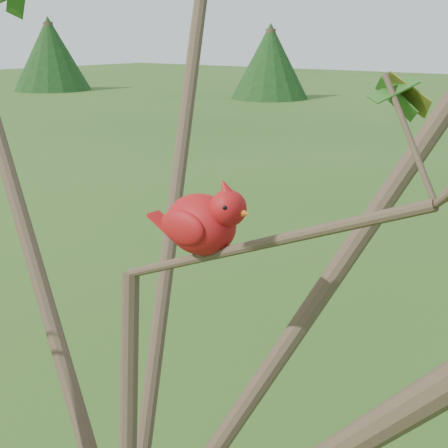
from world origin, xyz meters
name	(u,v)px	position (x,y,z in m)	size (l,w,h in m)	color
crabapple_tree	(104,209)	(0.03, -0.02, 2.12)	(2.35, 2.05, 2.95)	#3A2B1F
cardinal	(204,222)	(0.15, 0.08, 2.10)	(0.22, 0.11, 0.15)	#A70E17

